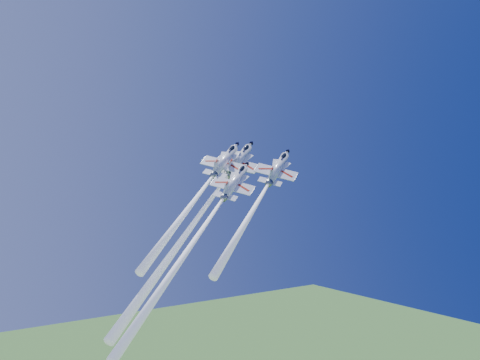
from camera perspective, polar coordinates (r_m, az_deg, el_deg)
jet_lead at (r=112.48m, az=-4.19°, el=-3.57°), size 40.19×32.41×44.29m
jet_left at (r=114.39m, az=-4.31°, el=-1.42°), size 30.25×23.74×31.87m
jet_right at (r=110.86m, az=2.04°, el=-2.12°), size 28.47×22.26×29.80m
jet_slot at (r=101.59m, az=-4.45°, el=-5.82°), size 34.55×27.77×37.88m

